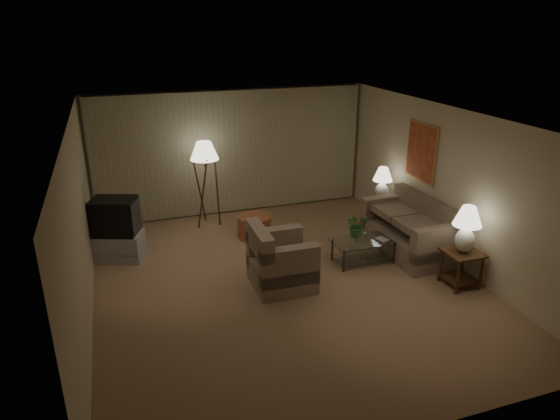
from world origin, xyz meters
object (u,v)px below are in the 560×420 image
object	(u,v)px
side_table_far	(380,208)
coffee_table	(363,248)
crt_tv	(115,216)
armchair	(282,262)
ottoman	(254,227)
tv_cabinet	(118,246)
vase	(356,238)
side_table_near	(461,262)
table_lamp_near	(467,225)
table_lamp_far	(383,181)
floor_lamp	(206,182)
sofa	(407,232)

from	to	relation	value
side_table_far	coffee_table	size ratio (longest dim) A/B	0.54
side_table_far	crt_tv	xyz separation A→B (m)	(-5.20, 0.19, 0.42)
armchair	coffee_table	distance (m)	1.67
armchair	ottoman	size ratio (longest dim) A/B	1.53
tv_cabinet	vase	bearing A→B (deg)	-1.13
armchair	side_table_far	distance (m)	3.20
side_table_near	table_lamp_near	world-z (taller)	table_lamp_near
ottoman	crt_tv	bearing A→B (deg)	-177.08
armchair	side_table_far	bearing A→B (deg)	-57.77
table_lamp_far	coffee_table	bearing A→B (deg)	-129.05
armchair	coffee_table	xyz separation A→B (m)	(1.64, 0.31, -0.14)
vase	side_table_near	bearing A→B (deg)	-45.11
floor_lamp	ottoman	xyz separation A→B (m)	(0.74, -0.95, -0.71)
sofa	table_lamp_far	distance (m)	1.39
side_table_far	table_lamp_near	world-z (taller)	table_lamp_near
side_table_far	crt_tv	distance (m)	5.22
coffee_table	ottoman	world-z (taller)	ottoman
table_lamp_far	sofa	bearing A→B (deg)	-96.84
vase	sofa	bearing A→B (deg)	5.22
armchair	coffee_table	bearing A→B (deg)	-78.25
side_table_near	coffee_table	size ratio (longest dim) A/B	0.54
side_table_near	table_lamp_far	distance (m)	2.67
floor_lamp	armchair	bearing A→B (deg)	-77.77
coffee_table	tv_cabinet	world-z (taller)	tv_cabinet
side_table_near	crt_tv	world-z (taller)	crt_tv
table_lamp_far	coffee_table	size ratio (longest dim) A/B	0.61
sofa	table_lamp_far	bearing A→B (deg)	171.22
side_table_far	ottoman	size ratio (longest dim) A/B	0.91
sofa	vase	world-z (taller)	sofa
tv_cabinet	vase	size ratio (longest dim) A/B	6.29
side_table_far	coffee_table	xyz separation A→B (m)	(-1.10, -1.35, -0.13)
side_table_far	ottoman	world-z (taller)	side_table_far
crt_tv	floor_lamp	distance (m)	2.13
side_table_near	ottoman	world-z (taller)	side_table_near
ottoman	side_table_near	bearing A→B (deg)	-48.05
sofa	side_table_far	xyz separation A→B (m)	(0.15, 1.25, -0.01)
side_table_near	armchair	bearing A→B (deg)	161.10
table_lamp_near	coffee_table	distance (m)	1.84
sofa	side_table_far	size ratio (longest dim) A/B	3.18
armchair	vase	world-z (taller)	armchair
sofa	coffee_table	world-z (taller)	sofa
side_table_far	table_lamp_near	size ratio (longest dim) A/B	0.78
table_lamp_near	table_lamp_far	distance (m)	2.60
table_lamp_near	coffee_table	xyz separation A→B (m)	(-1.10, 1.25, -0.78)
vase	armchair	bearing A→B (deg)	-168.06
sofa	table_lamp_near	xyz separation A→B (m)	(0.15, -1.35, 0.65)
table_lamp_far	ottoman	xyz separation A→B (m)	(-2.62, 0.32, -0.78)
ottoman	vase	world-z (taller)	vase
side_table_far	sofa	bearing A→B (deg)	-96.84
table_lamp_far	side_table_near	bearing A→B (deg)	-90.00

